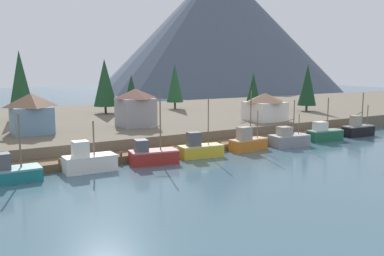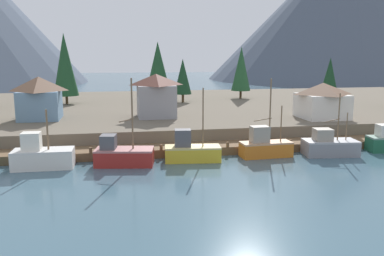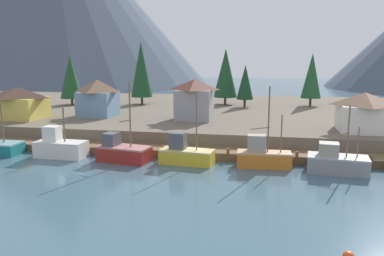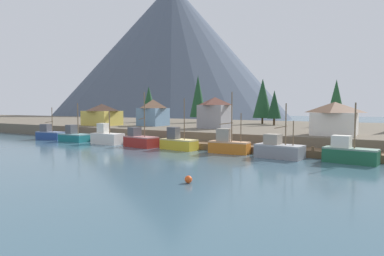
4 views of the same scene
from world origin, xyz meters
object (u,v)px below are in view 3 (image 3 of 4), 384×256
house_grey (195,99)px  conifer_back_left (141,70)px  fishing_boat_grey (336,162)px  conifer_mid_left (245,82)px  house_white (364,112)px  conifer_near_right (312,76)px  fishing_boat_white (60,147)px  fishing_boat_yellow (186,154)px  fishing_boat_red (123,152)px  house_blue (98,97)px  fishing_boat_orange (263,156)px  conifer_centre (71,77)px  conifer_near_left (226,73)px  house_yellow (18,102)px

house_grey → conifer_back_left: 24.98m
fishing_boat_grey → conifer_mid_left: (-11.95, 35.80, 6.42)m
house_white → conifer_near_right: (-3.83, 28.49, 3.62)m
house_white → conifer_mid_left: conifer_mid_left is taller
fishing_boat_grey → conifer_near_right: conifer_near_right is taller
fishing_boat_white → fishing_boat_yellow: bearing=0.9°
fishing_boat_red → house_white: bearing=31.6°
fishing_boat_red → fishing_boat_yellow: fishing_boat_red is taller
house_blue → fishing_boat_orange: bearing=-32.4°
fishing_boat_white → conifer_centre: bearing=117.1°
fishing_boat_yellow → fishing_boat_orange: size_ratio=0.90×
house_blue → conifer_mid_left: size_ratio=0.73×
house_white → fishing_boat_yellow: bearing=-152.0°
conifer_near_left → conifer_centre: conifer_near_left is taller
conifer_near_left → fishing_boat_grey: bearing=-67.7°
house_white → conifer_back_left: (-39.58, 24.91, 4.80)m
fishing_boat_yellow → house_grey: 18.09m
fishing_boat_grey → house_yellow: (-47.59, 13.31, 4.02)m
fishing_boat_grey → conifer_near_right: size_ratio=0.68×
conifer_back_left → fishing_boat_yellow: bearing=-64.4°
house_grey → house_yellow: (-28.62, -4.38, -0.66)m
fishing_boat_red → house_yellow: 27.01m
fishing_boat_orange → conifer_near_left: 40.97m
house_blue → house_yellow: bearing=-155.8°
fishing_boat_orange → house_white: size_ratio=1.37×
conifer_near_left → fishing_boat_orange: bearing=-77.8°
house_white → conifer_centre: conifer_centre is taller
fishing_boat_white → house_blue: house_blue is taller
house_blue → house_grey: bearing=-2.8°
fishing_boat_red → conifer_near_left: (8.04, 39.96, 8.09)m
fishing_boat_yellow → conifer_back_left: size_ratio=0.62×
conifer_near_left → conifer_centre: 33.11m
fishing_boat_grey → house_yellow: size_ratio=0.89×
conifer_centre → fishing_boat_white: bearing=-64.1°
fishing_boat_white → conifer_back_left: 37.61m
fishing_boat_white → house_blue: bearing=100.8°
fishing_boat_red → fishing_boat_grey: 24.44m
fishing_boat_yellow → house_yellow: size_ratio=1.00×
house_blue → conifer_back_left: 19.02m
house_yellow → conifer_mid_left: conifer_mid_left is taller
conifer_centre → fishing_boat_orange: bearing=-38.4°
fishing_boat_red → fishing_boat_yellow: (7.67, 0.37, -0.00)m
fishing_boat_white → house_blue: 18.89m
conifer_near_right → house_grey: bearing=-131.8°
conifer_near_right → fishing_boat_white: bearing=-130.6°
house_white → conifer_near_left: size_ratio=0.57×
fishing_boat_grey → fishing_boat_yellow: bearing=-174.5°
fishing_boat_white → conifer_mid_left: conifer_mid_left is taller
house_blue → conifer_near_left: conifer_near_left is taller
fishing_boat_red → fishing_boat_grey: bearing=9.5°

